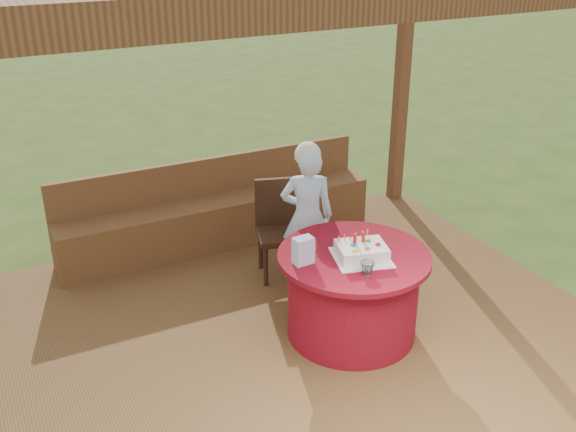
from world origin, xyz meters
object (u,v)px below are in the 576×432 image
at_px(table, 352,293).
at_px(elderly_woman, 307,213).
at_px(chair, 279,225).
at_px(drinking_glass, 367,268).
at_px(birthday_cake, 362,251).
at_px(bench, 218,217).
at_px(gift_bag, 303,251).

relative_size(table, elderly_woman, 0.89).
xyz_separation_m(chair, drinking_glass, (-0.01, -1.37, 0.26)).
relative_size(chair, birthday_cake, 1.77).
bearing_deg(table, bench, 100.35).
xyz_separation_m(table, chair, (-0.07, 1.09, 0.11)).
relative_size(gift_bag, drinking_glass, 2.04).
bearing_deg(table, birthday_cake, -79.04).
distance_m(table, chair, 1.09).
bearing_deg(table, gift_bag, 173.09).
bearing_deg(chair, elderly_woman, -60.86).
relative_size(birthday_cake, drinking_glass, 4.92).
bearing_deg(table, drinking_glass, -104.95).
bearing_deg(drinking_glass, elderly_woman, 82.68).
height_order(elderly_woman, drinking_glass, elderly_woman).
distance_m(chair, elderly_woman, 0.33).
distance_m(elderly_woman, drinking_glass, 1.14).
xyz_separation_m(table, elderly_woman, (0.07, 0.84, 0.29)).
xyz_separation_m(bench, chair, (0.27, -0.76, 0.19)).
bearing_deg(elderly_woman, table, -94.67).
bearing_deg(table, elderly_woman, 85.33).
relative_size(elderly_woman, birthday_cake, 2.63).
distance_m(elderly_woman, birthday_cake, 0.92).
bearing_deg(bench, elderly_woman, -68.03).
distance_m(bench, birthday_cake, 2.01).
bearing_deg(chair, bench, 109.52).
distance_m(table, birthday_cake, 0.39).
distance_m(gift_bag, drinking_glass, 0.46).
distance_m(bench, chair, 0.83).
bearing_deg(birthday_cake, bench, 100.37).
xyz_separation_m(bench, gift_bag, (-0.05, -1.80, 0.50)).
height_order(chair, elderly_woman, elderly_woman).
bearing_deg(gift_bag, birthday_cake, -20.01).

